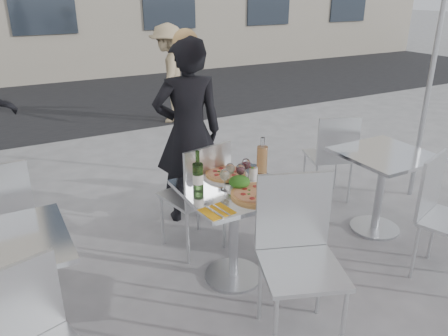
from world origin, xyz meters
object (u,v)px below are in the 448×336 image
side_chair_rfar (333,151)px  napkin_right (285,193)px  carafe (262,160)px  wineglass_white_b (230,169)px  chair_far (199,189)px  sugar_shaker (253,172)px  side_table_right (382,175)px  pizza_near (257,194)px  side_table_left (6,275)px  chair_near (298,245)px  napkin_left (217,211)px  pizza_far (225,174)px  wine_bottle (198,176)px  pedestrian_b (169,74)px  side_chair_rnear (443,208)px  wineglass_white_a (225,175)px  wineglass_red_a (241,170)px  salad_plate (239,183)px  wineglass_red_b (246,165)px  woman_diner (188,133)px  main_table (234,215)px

side_chair_rfar → napkin_right: bearing=55.6°
carafe → wineglass_white_b: size_ratio=1.84×
chair_far → sugar_shaker: (0.27, -0.37, 0.23)m
side_table_right → pizza_near: bearing=-173.0°
side_table_left → chair_near: bearing=-22.1°
chair_far → napkin_left: bearing=62.3°
pizza_far → wine_bottle: size_ratio=1.15×
carafe → chair_near: bearing=-107.1°
pedestrian_b → side_chair_rnear: bearing=31.6°
pedestrian_b → wineglass_white_a: pedestrian_b is taller
napkin_left → napkin_right: 0.54m
wineglass_white_b → napkin_right: (0.25, -0.32, -0.11)m
side_table_right → wineglass_red_a: bearing=178.3°
side_table_right → chair_near: size_ratio=0.72×
pizza_far → pizza_near: bearing=-85.4°
side_chair_rfar → napkin_left: bearing=46.9°
pedestrian_b → pizza_far: bearing=13.5°
carafe → salad_plate: bearing=-154.6°
chair_far → napkin_left: (-0.21, -0.70, 0.18)m
side_table_left → chair_far: size_ratio=0.78×
side_chair_rnear → wineglass_red_a: bearing=132.7°
pedestrian_b → pizza_far: (-1.18, -4.03, -0.02)m
salad_plate → side_table_right: bearing=0.3°
wineglass_red_a → pizza_far: bearing=99.4°
pedestrian_b → sugar_shaker: 4.28m
wineglass_red_b → wineglass_red_a: bearing=-141.9°
salad_plate → wineglass_white_b: 0.12m
chair_near → side_chair_rfar: bearing=62.8°
chair_near → salad_plate: 0.66m
woman_diner → pizza_far: woman_diner is taller
side_chair_rnear → carafe: (-1.07, 0.81, 0.31)m
side_chair_rnear → sugar_shaker: size_ratio=8.82×
woman_diner → wineglass_red_b: woman_diner is taller
woman_diner → chair_near: bearing=101.2°
wine_bottle → carafe: (0.55, 0.04, 0.00)m
wine_bottle → carafe: bearing=3.8°
side_table_left → side_chair_rnear: bearing=-13.5°
main_table → wineglass_red_a: size_ratio=4.76×
pizza_near → sugar_shaker: sugar_shaker is taller
chair_near → pedestrian_b: size_ratio=0.66×
side_table_left → pizza_near: bearing=-6.3°
chair_near → wine_bottle: wine_bottle is taller
chair_far → side_chair_rfar: size_ratio=1.04×
wine_bottle → wineglass_white_a: (0.17, -0.08, -0.00)m
napkin_right → main_table: bearing=131.1°
wineglass_red_b → side_table_right: bearing=-4.7°
carafe → napkin_left: size_ratio=1.42×
napkin_right → chair_far: bearing=108.1°
side_table_left → pedestrian_b: pedestrian_b is taller
pizza_near → wine_bottle: (-0.32, 0.26, 0.10)m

